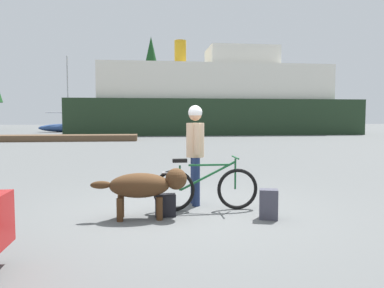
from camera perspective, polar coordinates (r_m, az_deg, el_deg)
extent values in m
plane|color=#595B5B|center=(6.40, -1.06, -10.12)|extent=(160.00, 160.00, 0.00)
torus|color=black|center=(6.48, 6.91, -6.79)|extent=(0.70, 0.06, 0.70)
torus|color=black|center=(6.31, -2.76, -7.06)|extent=(0.70, 0.06, 0.70)
cube|color=#19592D|center=(6.31, 2.60, -3.19)|extent=(0.69, 0.03, 0.03)
cube|color=#19592D|center=(6.34, 2.41, -4.86)|extent=(0.94, 0.03, 0.49)
cylinder|color=#19592D|center=(6.28, -1.85, -5.16)|extent=(0.03, 0.03, 0.42)
cylinder|color=#19592D|center=(6.43, 6.58, -4.53)|extent=(0.03, 0.03, 0.52)
cube|color=black|center=(6.24, -1.86, -2.54)|extent=(0.24, 0.10, 0.06)
cylinder|color=#19592D|center=(6.39, 6.60, -2.05)|extent=(0.03, 0.44, 0.03)
cube|color=slate|center=(6.26, -2.95, -4.37)|extent=(0.36, 0.14, 0.02)
cylinder|color=navy|center=(6.89, 0.37, -5.45)|extent=(0.14, 0.14, 0.86)
cylinder|color=navy|center=(6.67, 0.61, -5.76)|extent=(0.14, 0.14, 0.86)
cylinder|color=#D8B28C|center=(6.70, 0.49, 0.60)|extent=(0.32, 0.32, 0.61)
cylinder|color=#D8B28C|center=(6.91, 0.25, 1.00)|extent=(0.09, 0.09, 0.54)
cylinder|color=#D8B28C|center=(6.48, 0.74, 0.80)|extent=(0.09, 0.09, 0.54)
sphere|color=tan|center=(6.68, 0.49, 4.54)|extent=(0.23, 0.23, 0.23)
sphere|color=white|center=(6.69, 0.49, 4.80)|extent=(0.25, 0.25, 0.25)
ellipsoid|color=#472D19|center=(5.88, -7.94, -6.23)|extent=(0.93, 0.45, 0.38)
sphere|color=#472D19|center=(5.88, -2.41, -5.31)|extent=(0.34, 0.34, 0.34)
ellipsoid|color=#472D19|center=(5.92, -13.64, -6.05)|extent=(0.32, 0.12, 0.12)
cylinder|color=#472D19|center=(6.07, -5.04, -9.19)|extent=(0.10, 0.10, 0.35)
cylinder|color=#472D19|center=(5.83, -4.96, -9.74)|extent=(0.10, 0.10, 0.35)
cylinder|color=#472D19|center=(6.08, -10.72, -9.22)|extent=(0.10, 0.10, 0.35)
cylinder|color=#472D19|center=(5.85, -10.88, -9.78)|extent=(0.10, 0.10, 0.35)
cube|color=#3F3F4C|center=(5.98, 11.53, -8.93)|extent=(0.33, 0.27, 0.46)
cube|color=black|center=(6.05, -4.05, -9.24)|extent=(0.32, 0.18, 0.35)
cube|color=brown|center=(26.90, -21.77, 0.84)|extent=(12.51, 2.02, 0.40)
cube|color=#1E331E|center=(36.39, 3.26, 4.08)|extent=(26.60, 7.70, 3.20)
cube|color=silver|center=(36.53, 3.28, 9.11)|extent=(21.28, 6.47, 3.20)
cube|color=silver|center=(37.40, 7.41, 12.82)|extent=(6.38, 4.62, 1.80)
cylinder|color=#BF8C19|center=(36.46, -1.78, 13.56)|extent=(1.10, 1.10, 2.40)
ellipsoid|color=navy|center=(42.55, -18.21, 2.33)|extent=(6.25, 1.75, 0.90)
cylinder|color=#B2B2B7|center=(42.64, -18.33, 7.79)|extent=(0.14, 0.14, 7.21)
cylinder|color=#B2B2B7|center=(42.74, -19.50, 4.52)|extent=(2.81, 0.10, 0.10)
cylinder|color=#4C331E|center=(50.00, -6.15, 3.66)|extent=(0.44, 0.44, 2.51)
cone|color=#19471E|center=(50.33, -6.20, 10.56)|extent=(4.26, 4.26, 9.60)
cylinder|color=#4C331E|center=(51.22, 5.58, 3.46)|extent=(0.43, 0.43, 2.13)
cone|color=#1E4C28|center=(51.49, 5.62, 9.85)|extent=(4.09, 4.09, 9.33)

